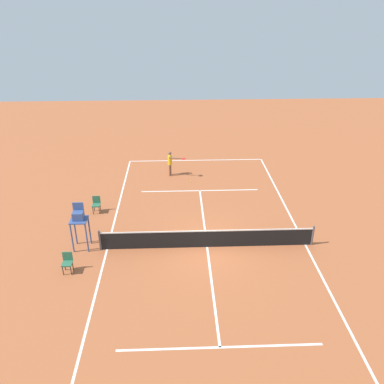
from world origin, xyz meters
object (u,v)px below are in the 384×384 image
at_px(player_serving, 171,161).
at_px(courtside_chair_mid, 96,204).
at_px(tennis_ball, 191,181).
at_px(umpire_chair, 79,219).
at_px(courtside_chair_near, 67,262).

distance_m(player_serving, courtside_chair_mid, 6.48).
distance_m(tennis_ball, umpire_chair, 9.45).
xyz_separation_m(player_serving, umpire_chair, (4.29, 8.47, 0.58)).
xyz_separation_m(tennis_ball, courtside_chair_mid, (5.51, 3.90, 0.50)).
height_order(tennis_ball, umpire_chair, umpire_chair).
relative_size(player_serving, tennis_ball, 25.31).
relative_size(player_serving, umpire_chair, 0.71).
distance_m(umpire_chair, courtside_chair_near, 2.18).
relative_size(umpire_chair, courtside_chair_mid, 2.54).
xyz_separation_m(tennis_ball, umpire_chair, (5.61, 7.45, 1.57)).
bearing_deg(courtside_chair_near, tennis_ball, -122.12).
height_order(player_serving, courtside_chair_mid, player_serving).
bearing_deg(player_serving, umpire_chair, -14.19).
bearing_deg(player_serving, courtside_chair_mid, -27.73).
distance_m(courtside_chair_near, courtside_chair_mid, 5.44).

